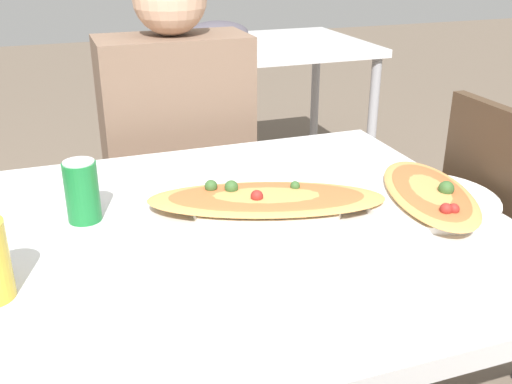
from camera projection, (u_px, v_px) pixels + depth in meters
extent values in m
cube|color=silver|center=(242.00, 234.00, 1.18)|extent=(1.04, 0.94, 0.04)
cylinder|color=#99999E|center=(22.00, 323.00, 1.55)|extent=(0.05, 0.05, 0.73)
cylinder|color=#99999E|center=(344.00, 262.00, 1.84)|extent=(0.05, 0.05, 0.73)
cube|color=#3F2D1E|center=(180.00, 213.00, 1.94)|extent=(0.40, 0.40, 0.04)
cube|color=#3F2D1E|center=(163.00, 121.00, 1.99)|extent=(0.38, 0.03, 0.47)
cylinder|color=#38383D|center=(246.00, 293.00, 1.94)|extent=(0.03, 0.03, 0.44)
cylinder|color=#38383D|center=(142.00, 314.00, 1.83)|extent=(0.03, 0.03, 0.44)
cylinder|color=#38383D|center=(217.00, 245.00, 2.23)|extent=(0.03, 0.03, 0.44)
cylinder|color=#38383D|center=(125.00, 261.00, 2.13)|extent=(0.03, 0.03, 0.44)
cube|color=#3F2D1E|center=(497.00, 213.00, 1.35)|extent=(0.03, 0.38, 0.47)
cylinder|color=#38383D|center=(433.00, 344.00, 1.70)|extent=(0.03, 0.03, 0.44)
cylinder|color=#2D2D38|center=(220.00, 284.00, 1.95)|extent=(0.10, 0.10, 0.48)
cylinder|color=#2D2D38|center=(161.00, 295.00, 1.89)|extent=(0.10, 0.10, 0.48)
cube|color=brown|center=(177.00, 129.00, 1.79)|extent=(0.43, 0.22, 0.55)
cylinder|color=white|center=(267.00, 207.00, 1.24)|extent=(0.31, 0.31, 0.01)
ellipsoid|color=tan|center=(267.00, 199.00, 1.23)|extent=(0.52, 0.32, 0.02)
ellipsoid|color=#D16033|center=(267.00, 196.00, 1.23)|extent=(0.43, 0.26, 0.01)
sphere|color=#335928|center=(295.00, 186.00, 1.26)|extent=(0.02, 0.02, 0.02)
sphere|color=maroon|center=(257.00, 196.00, 1.21)|extent=(0.03, 0.03, 0.03)
sphere|color=#335928|center=(231.00, 187.00, 1.25)|extent=(0.03, 0.03, 0.03)
sphere|color=#335928|center=(211.00, 186.00, 1.26)|extent=(0.03, 0.03, 0.03)
cylinder|color=#197233|center=(82.00, 192.00, 1.17)|extent=(0.07, 0.07, 0.12)
cylinder|color=silver|center=(78.00, 162.00, 1.15)|extent=(0.06, 0.06, 0.00)
cylinder|color=white|center=(429.00, 200.00, 1.27)|extent=(0.29, 0.29, 0.01)
ellipsoid|color=tan|center=(429.00, 193.00, 1.26)|extent=(0.27, 0.40, 0.02)
ellipsoid|color=#D16033|center=(430.00, 190.00, 1.26)|extent=(0.22, 0.33, 0.01)
sphere|color=maroon|center=(454.00, 209.00, 1.16)|extent=(0.02, 0.02, 0.02)
sphere|color=#335928|center=(446.00, 189.00, 1.24)|extent=(0.03, 0.03, 0.03)
sphere|color=maroon|center=(446.00, 209.00, 1.16)|extent=(0.02, 0.02, 0.02)
cube|color=silver|center=(258.00, 47.00, 3.09)|extent=(1.10, 0.80, 0.04)
ellipsoid|color=#4C4751|center=(217.00, 33.00, 2.99)|extent=(0.32, 0.24, 0.12)
cylinder|color=#99999E|center=(183.00, 149.00, 2.79)|extent=(0.05, 0.05, 0.73)
cylinder|color=#99999E|center=(372.00, 127.00, 3.10)|extent=(0.05, 0.05, 0.73)
cylinder|color=#99999E|center=(155.00, 110.00, 3.39)|extent=(0.05, 0.05, 0.73)
cylinder|color=#99999E|center=(315.00, 95.00, 3.70)|extent=(0.05, 0.05, 0.73)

